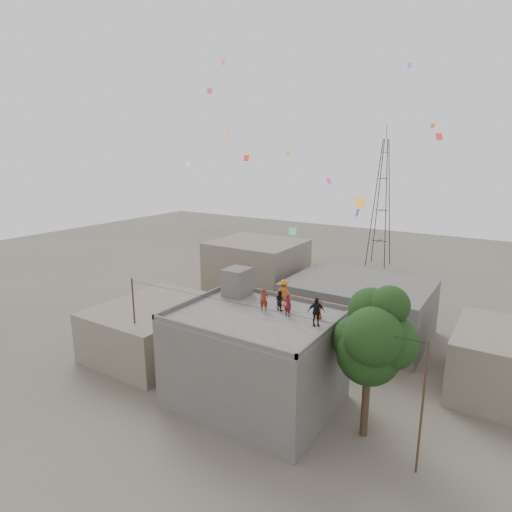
{
  "coord_description": "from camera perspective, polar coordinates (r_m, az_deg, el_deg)",
  "views": [
    {
      "loc": [
        13.64,
        -21.38,
        16.08
      ],
      "look_at": [
        -0.95,
        1.59,
        9.52
      ],
      "focal_mm": 30.0,
      "sensor_mm": 36.0,
      "label": 1
    }
  ],
  "objects": [
    {
      "name": "tree",
      "position": [
        24.94,
        15.35,
        -10.54
      ],
      "size": [
        4.9,
        4.6,
        9.1
      ],
      "color": "black",
      "rests_on": "ground"
    },
    {
      "name": "main_building",
      "position": [
        28.51,
        -0.09,
        -13.63
      ],
      "size": [
        10.0,
        8.0,
        6.1
      ],
      "color": "#54524F",
      "rests_on": "ground"
    },
    {
      "name": "utility_line",
      "position": [
        26.98,
        -0.64,
        -13.45
      ],
      "size": [
        20.12,
        0.62,
        7.4
      ],
      "color": "black",
      "rests_on": "ground"
    },
    {
      "name": "person_orange_adult",
      "position": [
        28.67,
        3.73,
        -4.91
      ],
      "size": [
        1.25,
        0.81,
        1.82
      ],
      "primitive_type": "imported",
      "rotation": [
        0.0,
        0.0,
        -3.03
      ],
      "color": "#BF6115",
      "rests_on": "main_building"
    },
    {
      "name": "neighbor_east",
      "position": [
        34.31,
        30.74,
        -12.33
      ],
      "size": [
        7.0,
        8.0,
        4.4
      ],
      "primitive_type": "cube",
      "color": "#6B6255",
      "rests_on": "ground"
    },
    {
      "name": "ground",
      "position": [
        30.03,
        -0.09,
        -18.81
      ],
      "size": [
        140.0,
        140.0,
        0.0
      ],
      "primitive_type": "plane",
      "color": "#4F4941",
      "rests_on": "ground"
    },
    {
      "name": "neighbor_west",
      "position": [
        36.77,
        -13.15,
        -9.33
      ],
      "size": [
        8.0,
        10.0,
        4.0
      ],
      "primitive_type": "cube",
      "color": "#6B6255",
      "rests_on": "ground"
    },
    {
      "name": "person_red_adult",
      "position": [
        26.97,
        4.27,
        -6.52
      ],
      "size": [
        0.6,
        0.46,
        1.47
      ],
      "primitive_type": "imported",
      "rotation": [
        0.0,
        0.0,
        2.93
      ],
      "color": "maroon",
      "rests_on": "main_building"
    },
    {
      "name": "parapet",
      "position": [
        27.2,
        -0.1,
        -7.62
      ],
      "size": [
        10.0,
        8.0,
        0.3
      ],
      "color": "#54524F",
      "rests_on": "main_building"
    },
    {
      "name": "person_dark_adult",
      "position": [
        25.68,
        8.01,
        -7.36
      ],
      "size": [
        1.08,
        0.92,
        1.73
      ],
      "primitive_type": "imported",
      "rotation": [
        0.0,
        0.0,
        0.6
      ],
      "color": "black",
      "rests_on": "main_building"
    },
    {
      "name": "transmission_tower",
      "position": [
        64.25,
        16.42,
        6.74
      ],
      "size": [
        2.97,
        2.97,
        20.01
      ],
      "color": "black",
      "rests_on": "ground"
    },
    {
      "name": "stair_head_box",
      "position": [
        30.65,
        -2.53,
        -3.49
      ],
      "size": [
        1.6,
        1.8,
        2.0
      ],
      "primitive_type": "cube",
      "color": "#54524F",
      "rests_on": "main_building"
    },
    {
      "name": "person_dark_child",
      "position": [
        27.96,
        3.2,
        -5.92
      ],
      "size": [
        0.77,
        0.68,
        1.33
      ],
      "primitive_type": "imported",
      "rotation": [
        0.0,
        0.0,
        2.83
      ],
      "color": "black",
      "rests_on": "main_building"
    },
    {
      "name": "kites",
      "position": [
        30.89,
        7.32,
        13.41
      ],
      "size": [
        20.07,
        18.92,
        12.68
      ],
      "color": "red",
      "rests_on": "ground"
    },
    {
      "name": "neighbor_northwest",
      "position": [
        45.98,
        0.12,
        -2.32
      ],
      "size": [
        9.0,
        8.0,
        7.0
      ],
      "primitive_type": "cube",
      "color": "#6B6255",
      "rests_on": "ground"
    },
    {
      "name": "person_red_child",
      "position": [
        27.71,
        1.08,
        -5.89
      ],
      "size": [
        0.65,
        0.56,
        1.5
      ],
      "primitive_type": "imported",
      "rotation": [
        0.0,
        0.0,
        0.45
      ],
      "color": "maroon",
      "rests_on": "main_building"
    },
    {
      "name": "person_orange_child",
      "position": [
        26.87,
        8.36,
        -7.02
      ],
      "size": [
        0.7,
        0.66,
        1.2
      ],
      "primitive_type": "imported",
      "rotation": [
        0.0,
        0.0,
        -0.64
      ],
      "color": "#993411",
      "rests_on": "main_building"
    },
    {
      "name": "neighbor_north",
      "position": [
        39.65,
        13.44,
        -6.86
      ],
      "size": [
        12.0,
        9.0,
        5.0
      ],
      "primitive_type": "cube",
      "color": "#54524F",
      "rests_on": "ground"
    }
  ]
}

